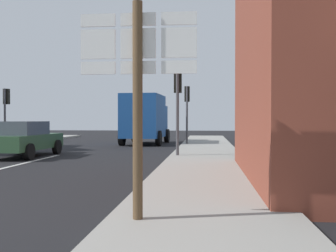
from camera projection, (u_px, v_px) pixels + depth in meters
The scene contains 8 objects.
ground_plane at pixel (38, 160), 14.80m from camera, with size 80.00×80.00×0.00m, color black.
sidewalk_right at pixel (206, 167), 12.18m from camera, with size 2.87×44.00×0.14m, color gray.
sedan_far at pixel (23, 138), 16.11m from camera, with size 2.01×4.22×1.47m.
delivery_truck at pixel (145, 118), 24.30m from camera, with size 2.65×5.08×3.05m.
route_sign_post at pixel (138, 87), 5.48m from camera, with size 1.66×0.14×3.20m.
traffic_light_near_right at pixel (178, 93), 15.47m from camera, with size 0.30×0.49×3.51m.
traffic_light_far_right at pixel (187, 102), 22.97m from camera, with size 0.30×0.49×3.50m.
traffic_light_far_left at pixel (6, 104), 22.69m from camera, with size 0.30×0.49×3.34m.
Camera 1 is at (6.38, -4.22, 1.54)m, focal length 41.66 mm.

